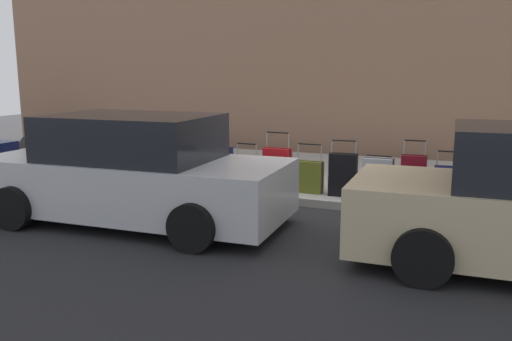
% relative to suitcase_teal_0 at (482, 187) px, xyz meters
% --- Properties ---
extents(ground_plane, '(40.00, 40.00, 0.00)m').
position_rel_suitcase_teal_0_xyz_m(ground_plane, '(2.81, 0.50, -0.47)').
color(ground_plane, black).
extents(sidewalk_curb, '(18.00, 5.00, 0.14)m').
position_rel_suitcase_teal_0_xyz_m(sidewalk_curb, '(2.81, -2.00, -0.40)').
color(sidewalk_curb, '#9E9B93').
rests_on(sidewalk_curb, ground_plane).
extents(suitcase_teal_0, '(0.45, 0.28, 0.99)m').
position_rel_suitcase_teal_0_xyz_m(suitcase_teal_0, '(0.00, 0.00, 0.00)').
color(suitcase_teal_0, '#0F606B').
rests_on(suitcase_teal_0, sidewalk_curb).
extents(suitcase_navy_1, '(0.40, 0.22, 0.88)m').
position_rel_suitcase_teal_0_xyz_m(suitcase_navy_1, '(0.54, -0.05, -0.02)').
color(suitcase_navy_1, navy).
rests_on(suitcase_navy_1, sidewalk_curb).
extents(suitcase_maroon_2, '(0.40, 0.24, 1.03)m').
position_rel_suitcase_teal_0_xyz_m(suitcase_maroon_2, '(1.05, -0.00, 0.06)').
color(suitcase_maroon_2, maroon).
rests_on(suitcase_maroon_2, sidewalk_curb).
extents(suitcase_silver_3, '(0.49, 0.26, 0.76)m').
position_rel_suitcase_teal_0_xyz_m(suitcase_silver_3, '(1.62, 0.04, 0.02)').
color(suitcase_silver_3, '#9EA0A8').
rests_on(suitcase_silver_3, sidewalk_curb).
extents(suitcase_black_4, '(0.49, 0.28, 0.98)m').
position_rel_suitcase_teal_0_xyz_m(suitcase_black_4, '(2.22, 0.01, 0.04)').
color(suitcase_black_4, black).
rests_on(suitcase_black_4, sidewalk_curb).
extents(suitcase_olive_5, '(0.50, 0.21, 0.88)m').
position_rel_suitcase_teal_0_xyz_m(suitcase_olive_5, '(2.82, 0.00, -0.04)').
color(suitcase_olive_5, '#59601E').
rests_on(suitcase_olive_5, sidewalk_curb).
extents(suitcase_red_6, '(0.51, 0.27, 1.06)m').
position_rel_suitcase_teal_0_xyz_m(suitcase_red_6, '(3.44, -0.04, 0.05)').
color(suitcase_red_6, red).
rests_on(suitcase_red_6, sidewalk_curb).
extents(suitcase_teal_7, '(0.46, 0.25, 0.83)m').
position_rel_suitcase_teal_0_xyz_m(suitcase_teal_7, '(4.03, -0.02, -0.05)').
color(suitcase_teal_7, '#0F606B').
rests_on(suitcase_teal_7, sidewalk_curb).
extents(suitcase_navy_8, '(0.44, 0.28, 0.77)m').
position_rel_suitcase_teal_0_xyz_m(suitcase_navy_8, '(4.59, -0.06, 0.03)').
color(suitcase_navy_8, navy).
rests_on(suitcase_navy_8, sidewalk_curb).
extents(suitcase_maroon_9, '(0.48, 0.28, 1.04)m').
position_rel_suitcase_teal_0_xyz_m(suitcase_maroon_9, '(5.16, 0.05, 0.06)').
color(suitcase_maroon_9, maroon).
rests_on(suitcase_maroon_9, sidewalk_curb).
extents(suitcase_silver_10, '(0.48, 0.25, 0.96)m').
position_rel_suitcase_teal_0_xyz_m(suitcase_silver_10, '(5.75, -0.05, -0.02)').
color(suitcase_silver_10, '#9EA0A8').
rests_on(suitcase_silver_10, sidewalk_curb).
extents(fire_hydrant, '(0.39, 0.21, 0.79)m').
position_rel_suitcase_teal_0_xyz_m(fire_hydrant, '(6.68, 0.02, 0.09)').
color(fire_hydrant, red).
rests_on(fire_hydrant, sidewalk_curb).
extents(bollard_post, '(0.13, 0.13, 0.69)m').
position_rel_suitcase_teal_0_xyz_m(bollard_post, '(7.16, 0.17, 0.02)').
color(bollard_post, brown).
rests_on(bollard_post, sidewalk_curb).
extents(parked_car_silver_1, '(4.70, 2.21, 1.63)m').
position_rel_suitcase_teal_0_xyz_m(parked_car_silver_1, '(4.88, 2.32, 0.29)').
color(parked_car_silver_1, '#B2B5BA').
rests_on(parked_car_silver_1, ground_plane).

